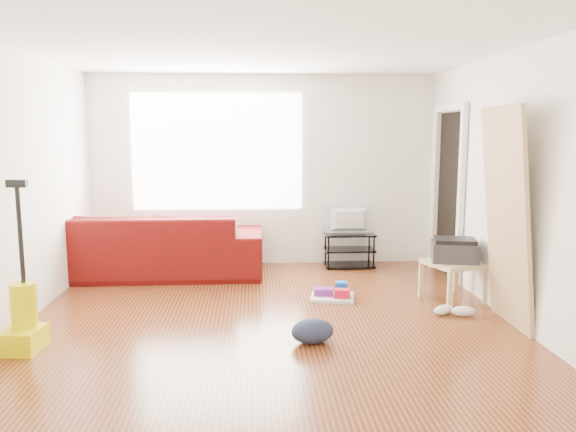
{
  "coord_description": "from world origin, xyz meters",
  "views": [
    {
      "loc": [
        -0.14,
        -4.92,
        1.74
      ],
      "look_at": [
        0.21,
        0.6,
        0.92
      ],
      "focal_mm": 35.0,
      "sensor_mm": 36.0,
      "label": 1
    }
  ],
  "objects": [
    {
      "name": "room",
      "position": [
        0.07,
        0.15,
        1.25
      ],
      "size": [
        4.51,
        5.01,
        2.51
      ],
      "color": "#522110",
      "rests_on": "ground"
    },
    {
      "name": "sofa",
      "position": [
        -1.37,
        1.95,
        0.0
      ],
      "size": [
        2.67,
        1.04,
        0.78
      ],
      "primitive_type": "imported",
      "rotation": [
        0.0,
        0.0,
        3.14
      ],
      "color": "#3F0C0A",
      "rests_on": "ground"
    },
    {
      "name": "tv_stand",
      "position": [
        1.11,
        2.22,
        0.23
      ],
      "size": [
        0.65,
        0.37,
        0.45
      ],
      "rotation": [
        0.0,
        0.0,
        -0.0
      ],
      "color": "black",
      "rests_on": "ground"
    },
    {
      "name": "tv",
      "position": [
        1.11,
        2.22,
        0.62
      ],
      "size": [
        0.62,
        0.08,
        0.35
      ],
      "primitive_type": "imported",
      "rotation": [
        0.0,
        0.0,
        3.14
      ],
      "color": "black",
      "rests_on": "tv_stand"
    },
    {
      "name": "side_table",
      "position": [
        1.95,
        0.68,
        0.35
      ],
      "size": [
        0.66,
        0.66,
        0.42
      ],
      "rotation": [
        0.0,
        0.0,
        0.35
      ],
      "color": "tan",
      "rests_on": "ground"
    },
    {
      "name": "printer",
      "position": [
        1.95,
        0.68,
        0.54
      ],
      "size": [
        0.53,
        0.45,
        0.24
      ],
      "rotation": [
        0.0,
        0.0,
        -0.23
      ],
      "color": "#2E2E30",
      "rests_on": "side_table"
    },
    {
      "name": "bucket",
      "position": [
        -0.34,
        1.75,
        0.0
      ],
      "size": [
        0.32,
        0.32,
        0.26
      ],
      "primitive_type": "cylinder",
      "rotation": [
        0.0,
        0.0,
        0.26
      ],
      "color": "#091EAC",
      "rests_on": "ground"
    },
    {
      "name": "toilet_paper",
      "position": [
        -0.31,
        1.79,
        0.19
      ],
      "size": [
        0.12,
        0.12,
        0.11
      ],
      "primitive_type": "cylinder",
      "color": "white",
      "rests_on": "bucket"
    },
    {
      "name": "cleaning_tray",
      "position": [
        0.7,
        0.8,
        0.05
      ],
      "size": [
        0.51,
        0.43,
        0.16
      ],
      "rotation": [
        0.0,
        0.0,
        -0.18
      ],
      "color": "silver",
      "rests_on": "ground"
    },
    {
      "name": "backpack",
      "position": [
        0.35,
        -0.44,
        0.0
      ],
      "size": [
        0.44,
        0.39,
        0.2
      ],
      "primitive_type": "ellipsoid",
      "rotation": [
        0.0,
        0.0,
        0.32
      ],
      "color": "#171C30",
      "rests_on": "ground"
    },
    {
      "name": "sneakers",
      "position": [
        1.78,
        0.18,
        0.05
      ],
      "size": [
        0.43,
        0.22,
        0.1
      ],
      "rotation": [
        0.0,
        0.0,
        0.07
      ],
      "color": "silver",
      "rests_on": "ground"
    },
    {
      "name": "vacuum",
      "position": [
        -2.0,
        -0.44,
        0.26
      ],
      "size": [
        0.32,
        0.36,
        1.38
      ],
      "rotation": [
        0.0,
        0.0,
        -0.11
      ],
      "color": "#DAD300",
      "rests_on": "ground"
    },
    {
      "name": "door_panel",
      "position": [
        2.13,
        -0.09,
        0.0
      ],
      "size": [
        0.25,
        0.8,
        1.98
      ],
      "primitive_type": "cube",
      "rotation": [
        0.0,
        -0.1,
        0.0
      ],
      "color": "tan",
      "rests_on": "ground"
    }
  ]
}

